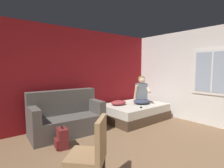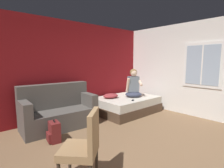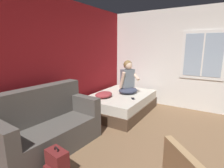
% 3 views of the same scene
% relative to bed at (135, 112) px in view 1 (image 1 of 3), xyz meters
% --- Properties ---
extents(wall_back_accent, '(10.73, 0.16, 2.70)m').
position_rel_bed_xyz_m(wall_back_accent, '(-1.69, 0.88, 1.11)').
color(wall_back_accent, maroon).
rests_on(wall_back_accent, ground).
extents(bed, '(1.90, 1.36, 0.48)m').
position_rel_bed_xyz_m(bed, '(0.00, 0.00, 0.00)').
color(bed, '#4C3828').
rests_on(bed, ground).
extents(couch, '(1.75, 0.92, 1.04)m').
position_rel_bed_xyz_m(couch, '(-2.13, 0.24, 0.16)').
color(couch, '#514C47').
rests_on(couch, ground).
extents(side_chair, '(0.65, 0.65, 0.98)m').
position_rel_bed_xyz_m(side_chair, '(-2.74, -1.88, 0.30)').
color(side_chair, '#382D23').
rests_on(side_chair, ground).
extents(person_seated, '(0.66, 0.63, 0.88)m').
position_rel_bed_xyz_m(person_seated, '(0.19, -0.10, 0.60)').
color(person_seated, '#383D51').
rests_on(person_seated, bed).
extents(backpack, '(0.27, 0.32, 0.46)m').
position_rel_bed_xyz_m(backpack, '(-2.55, -0.45, -0.04)').
color(backpack, maroon).
rests_on(backpack, ground).
extents(throw_pillow, '(0.52, 0.41, 0.14)m').
position_rel_bed_xyz_m(throw_pillow, '(-0.47, 0.22, 0.31)').
color(throw_pillow, '#993338').
rests_on(throw_pillow, bed).
extents(cell_phone, '(0.16, 0.14, 0.01)m').
position_rel_bed_xyz_m(cell_phone, '(-0.20, -0.44, 0.25)').
color(cell_phone, black).
rests_on(cell_phone, bed).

